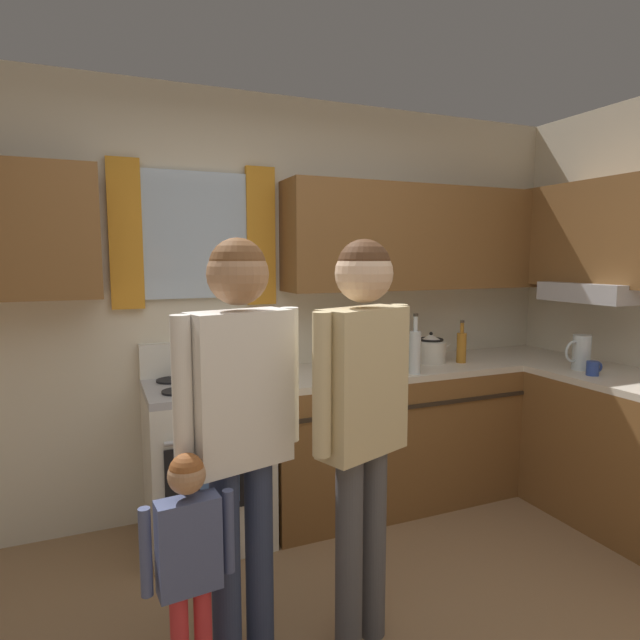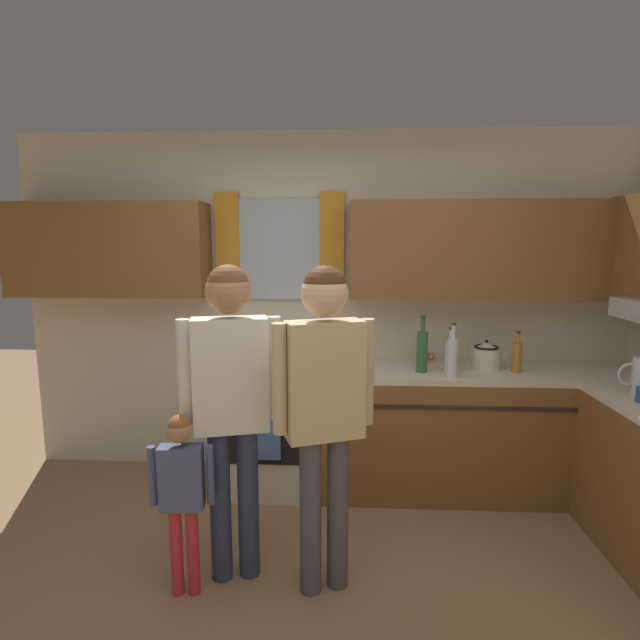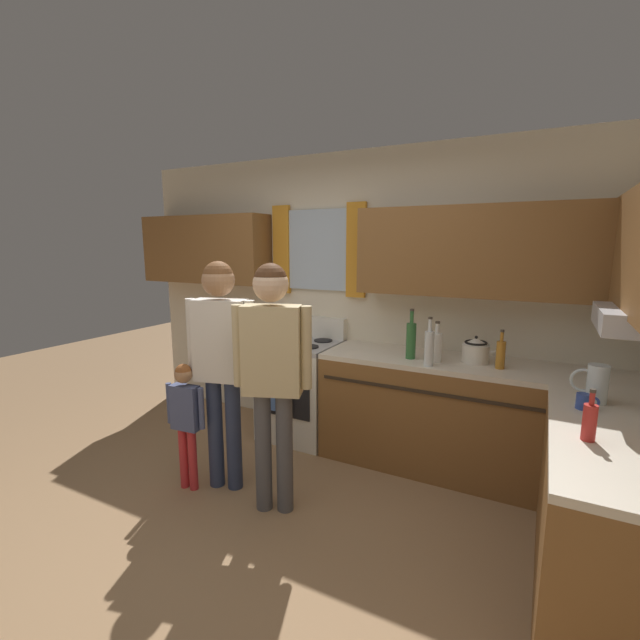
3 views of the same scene
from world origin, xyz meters
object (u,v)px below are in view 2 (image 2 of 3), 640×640
adult_holding_child (231,387)px  small_child (182,484)px  stove_oven (273,423)px  bottle_tall_clear (452,357)px  adult_in_plaid (324,392)px  water_pitcher (640,376)px  bottle_milk_white (451,355)px  cup_terracotta (426,357)px  bottle_wine_green (422,350)px  bottle_oil_amber (517,357)px  stovetop_kettle (486,355)px

adult_holding_child → small_child: (-0.22, -0.15, -0.46)m
stove_oven → bottle_tall_clear: 1.38m
stove_oven → adult_in_plaid: (0.42, -1.10, 0.59)m
stove_oven → water_pitcher: (2.25, -0.55, 0.54)m
bottle_milk_white → water_pitcher: bottle_milk_white is taller
bottle_milk_white → adult_in_plaid: 1.30m
bottle_milk_white → small_child: size_ratio=0.33×
stove_oven → cup_terracotta: size_ratio=10.11×
bottle_wine_green → bottle_oil_amber: bottle_wine_green is taller
bottle_tall_clear → adult_holding_child: (-1.28, -0.79, 0.01)m
stove_oven → bottle_oil_amber: (1.70, -0.07, 0.54)m
cup_terracotta → water_pitcher: bearing=-33.6°
stovetop_kettle → adult_holding_child: bearing=-146.4°
stove_oven → small_child: size_ratio=1.16×
water_pitcher → adult_holding_child: bearing=-168.2°
adult_in_plaid → water_pitcher: bearing=16.8°
stovetop_kettle → adult_holding_child: 1.89m
stove_oven → bottle_wine_green: bottle_wine_green is taller
stovetop_kettle → bottle_oil_amber: bearing=-25.9°
cup_terracotta → adult_holding_child: bearing=-134.0°
bottle_tall_clear → bottle_wine_green: bottle_wine_green is taller
bottle_tall_clear → bottle_milk_white: (0.02, 0.15, -0.02)m
bottle_oil_amber → adult_holding_child: 2.00m
bottle_wine_green → small_child: (-1.33, -1.08, -0.46)m
bottle_oil_amber → cup_terracotta: 0.64m
stove_oven → stovetop_kettle: (1.52, 0.02, 0.53)m
bottle_tall_clear → cup_terracotta: bottle_tall_clear is taller
small_child → bottle_tall_clear: bearing=32.0°
bottle_milk_white → stove_oven: bearing=175.8°
water_pitcher → stove_oven: bearing=166.2°
stove_oven → adult_holding_child: bearing=-93.1°
bottle_oil_amber → cup_terracotta: (-0.58, 0.27, -0.07)m
stove_oven → bottle_wine_green: bearing=-5.3°
adult_holding_child → small_child: size_ratio=1.76×
bottle_tall_clear → cup_terracotta: size_ratio=3.37×
adult_holding_child → bottle_tall_clear: bearing=31.7°
bottle_oil_amber → stovetop_kettle: 0.20m
stove_oven → bottle_milk_white: bearing=-4.2°
bottle_wine_green → cup_terracotta: bottle_wine_green is taller
water_pitcher → adult_in_plaid: bearing=-163.2°
cup_terracotta → adult_in_plaid: size_ratio=0.07×
bottle_oil_amber → cup_terracotta: size_ratio=2.63×
adult_holding_child → small_child: adult_holding_child is taller
bottle_wine_green → adult_in_plaid: 1.18m
cup_terracotta → small_child: cup_terracotta is taller
stovetop_kettle → adult_holding_child: adult_holding_child is taller
bottle_oil_amber → small_child: bearing=-150.8°
adult_holding_child → bottle_milk_white: bearing=35.7°
water_pitcher → adult_in_plaid: adult_in_plaid is taller
bottle_wine_green → bottle_oil_amber: size_ratio=1.38×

